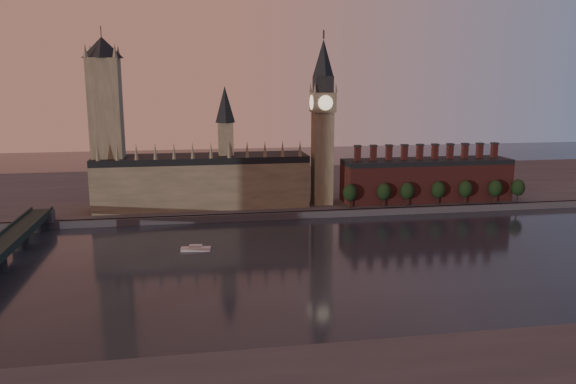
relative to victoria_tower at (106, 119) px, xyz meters
name	(u,v)px	position (x,y,z in m)	size (l,w,h in m)	color
ground	(355,265)	(120.00, -115.00, -59.09)	(900.00, 900.00, 0.00)	black
north_bank	(288,187)	(120.00, 63.04, -57.09)	(900.00, 182.00, 4.00)	#4B4A4F
palace_of_westminster	(203,178)	(55.59, -0.09, -37.46)	(130.00, 30.30, 74.00)	gray
victoria_tower	(106,119)	(0.00, 0.00, 0.00)	(24.00, 24.00, 108.00)	gray
big_ben	(323,121)	(130.00, -5.00, -2.26)	(15.00, 15.00, 107.00)	gray
chimney_block	(426,179)	(200.00, -5.00, -41.27)	(110.00, 25.00, 37.00)	#5D2623
embankment_tree_0	(350,193)	(144.26, -20.09, -45.62)	(8.60, 8.60, 14.88)	black
embankment_tree_1	(384,192)	(166.22, -19.68, -45.62)	(8.60, 8.60, 14.88)	black
embankment_tree_2	(407,191)	(181.24, -20.24, -45.62)	(8.60, 8.60, 14.88)	black
embankment_tree_3	(438,190)	(202.16, -19.55, -45.62)	(8.60, 8.60, 14.88)	black
embankment_tree_4	(466,189)	(220.23, -20.39, -45.62)	(8.60, 8.60, 14.88)	black
embankment_tree_5	(495,188)	(240.17, -21.40, -45.62)	(8.60, 8.60, 14.88)	black
embankment_tree_6	(518,188)	(256.04, -21.45, -45.62)	(8.60, 8.60, 14.88)	black
river_boat	(196,248)	(49.61, -81.04, -58.00)	(14.61, 5.72, 2.85)	silver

